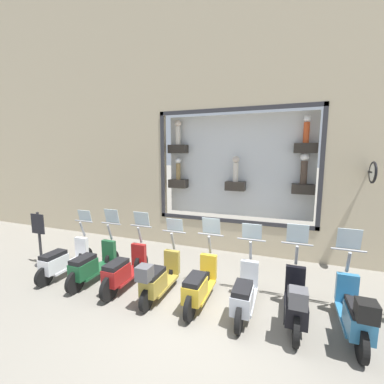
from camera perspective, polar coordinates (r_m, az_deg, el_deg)
ground_plane at (r=5.55m, az=0.97°, el=-25.35°), size 120.00×120.00×0.00m
building_facade at (r=8.34m, az=9.99°, el=22.15°), size 1.19×36.00×9.98m
scooter_teal_1 at (r=5.43m, az=32.53°, el=-21.68°), size 1.80×0.61×1.69m
scooter_black_2 at (r=5.31m, az=22.08°, el=-21.61°), size 1.81×0.61×1.68m
scooter_silver_3 at (r=5.41m, az=11.58°, el=-21.19°), size 1.80×0.60×1.60m
scooter_yellow_4 at (r=5.60m, az=1.69°, el=-19.84°), size 1.80×0.61×1.65m
scooter_olive_5 at (r=5.85m, az=-7.55°, el=-18.35°), size 1.79×0.60×1.55m
scooter_red_6 at (r=6.36m, az=-14.85°, el=-16.40°), size 1.81×0.61×1.64m
scooter_green_7 at (r=6.90m, az=-21.32°, el=-14.80°), size 1.80×0.61×1.64m
scooter_white_8 at (r=7.51m, az=-26.74°, el=-13.34°), size 1.79×0.61×1.55m
shop_sign_post at (r=8.37m, az=-30.82°, el=-8.61°), size 0.36×0.45×1.51m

